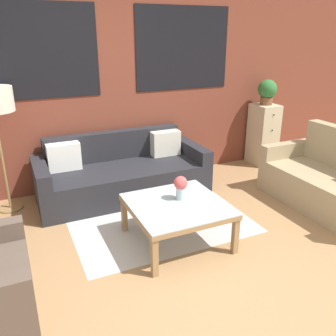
# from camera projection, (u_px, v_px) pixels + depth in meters

# --- Properties ---
(ground_plane) EXTENTS (16.00, 16.00, 0.00)m
(ground_plane) POSITION_uv_depth(u_px,v_px,m) (207.00, 275.00, 3.14)
(ground_plane) COLOR #9E754C
(wall_back_brick) EXTENTS (8.40, 0.09, 2.80)m
(wall_back_brick) POSITION_uv_depth(u_px,v_px,m) (117.00, 81.00, 4.71)
(wall_back_brick) COLOR brown
(wall_back_brick) RESTS_ON ground_plane
(rug) EXTENTS (1.95, 1.68, 0.00)m
(rug) POSITION_uv_depth(u_px,v_px,m) (154.00, 216.00, 4.16)
(rug) COLOR #BCB7B2
(rug) RESTS_ON ground_plane
(couch_dark) EXTENTS (2.16, 0.88, 0.78)m
(couch_dark) POSITION_uv_depth(u_px,v_px,m) (122.00, 174.00, 4.64)
(couch_dark) COLOR #232328
(couch_dark) RESTS_ON ground_plane
(settee_vintage) EXTENTS (0.80, 1.62, 0.92)m
(settee_vintage) POSITION_uv_depth(u_px,v_px,m) (332.00, 183.00, 4.27)
(settee_vintage) COLOR tan
(settee_vintage) RESTS_ON ground_plane
(coffee_table) EXTENTS (0.91, 0.91, 0.43)m
(coffee_table) POSITION_uv_depth(u_px,v_px,m) (177.00, 209.00, 3.53)
(coffee_table) COLOR silver
(coffee_table) RESTS_ON ground_plane
(drawer_cabinet) EXTENTS (0.35, 0.42, 0.96)m
(drawer_cabinet) POSITION_uv_depth(u_px,v_px,m) (263.00, 134.00, 5.69)
(drawer_cabinet) COLOR #C6B793
(drawer_cabinet) RESTS_ON ground_plane
(potted_plant) EXTENTS (0.29, 0.29, 0.38)m
(potted_plant) POSITION_uv_depth(u_px,v_px,m) (267.00, 91.00, 5.44)
(potted_plant) COLOR brown
(potted_plant) RESTS_ON drawer_cabinet
(flower_vase) EXTENTS (0.14, 0.14, 0.25)m
(flower_vase) POSITION_uv_depth(u_px,v_px,m) (181.00, 186.00, 3.54)
(flower_vase) COLOR #ADBCC6
(flower_vase) RESTS_ON coffee_table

